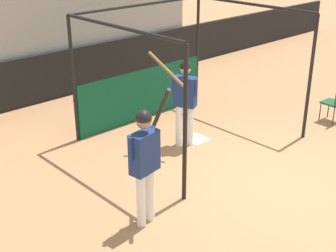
% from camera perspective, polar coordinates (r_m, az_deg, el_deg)
% --- Properties ---
extents(ground_plane, '(60.00, 60.00, 0.00)m').
position_cam_1_polar(ground_plane, '(8.26, 13.66, -7.03)').
color(ground_plane, '#A8754C').
extents(outfield_wall, '(24.00, 0.12, 1.20)m').
position_cam_1_polar(outfield_wall, '(12.42, -11.66, 6.54)').
color(outfield_wall, black).
rests_on(outfield_wall, ground).
extents(bleacher_section, '(8.15, 3.20, 2.88)m').
position_cam_1_polar(bleacher_section, '(13.64, -15.74, 11.25)').
color(bleacher_section, '#9E9E99').
rests_on(bleacher_section, ground).
extents(batting_cage, '(3.59, 3.17, 2.58)m').
position_cam_1_polar(batting_cage, '(10.01, -1.06, 6.01)').
color(batting_cage, black).
rests_on(batting_cage, ground).
extents(home_plate, '(0.44, 0.44, 0.02)m').
position_cam_1_polar(home_plate, '(9.69, 3.46, -1.60)').
color(home_plate, white).
rests_on(home_plate, ground).
extents(player_batter, '(0.72, 0.78, 1.93)m').
position_cam_1_polar(player_batter, '(9.06, 2.01, 3.74)').
color(player_batter, white).
rests_on(player_batter, ground).
extents(player_waiting, '(0.74, 0.55, 2.09)m').
position_cam_1_polar(player_waiting, '(6.58, -2.83, -3.75)').
color(player_waiting, white).
rests_on(player_waiting, ground).
extents(folding_chair, '(0.42, 0.42, 0.84)m').
position_cam_1_polar(folding_chair, '(11.00, 19.82, 2.95)').
color(folding_chair, '#194C2D').
rests_on(folding_chair, ground).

